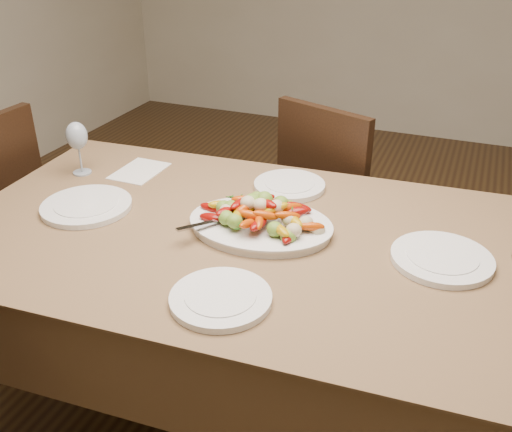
{
  "coord_description": "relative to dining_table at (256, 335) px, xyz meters",
  "views": [
    {
      "loc": [
        0.43,
        -1.53,
        1.6
      ],
      "look_at": [
        -0.12,
        -0.18,
        0.82
      ],
      "focal_mm": 40.0,
      "sensor_mm": 36.0,
      "label": 1
    }
  ],
  "objects": [
    {
      "name": "chair_far",
      "position": [
        0.07,
        0.84,
        0.1
      ],
      "size": [
        0.54,
        0.54,
        0.95
      ],
      "primitive_type": null,
      "rotation": [
        0.0,
        0.0,
        2.78
      ],
      "color": "black",
      "rests_on": "ground"
    },
    {
      "name": "wine_glass",
      "position": [
        -0.75,
        0.17,
        0.48
      ],
      "size": [
        0.08,
        0.08,
        0.2
      ],
      "primitive_type": null,
      "color": "#8C99A5",
      "rests_on": "dining_table"
    },
    {
      "name": "roasted_vegetables",
      "position": [
        0.0,
        0.03,
        0.45
      ],
      "size": [
        0.36,
        0.25,
        0.09
      ],
      "primitive_type": null,
      "rotation": [
        0.0,
        0.0,
        0.06
      ],
      "color": "#750A06",
      "rests_on": "serving_platter"
    },
    {
      "name": "plate_right",
      "position": [
        0.52,
        0.05,
        0.39
      ],
      "size": [
        0.27,
        0.27,
        0.02
      ],
      "primitive_type": "cylinder",
      "color": "white",
      "rests_on": "dining_table"
    },
    {
      "name": "floor",
      "position": [
        0.12,
        0.18,
        -0.38
      ],
      "size": [
        6.0,
        6.0,
        0.0
      ],
      "primitive_type": "plane",
      "color": "#372310",
      "rests_on": "ground"
    },
    {
      "name": "plate_left",
      "position": [
        -0.56,
        -0.05,
        0.39
      ],
      "size": [
        0.29,
        0.29,
        0.02
      ],
      "primitive_type": "cylinder",
      "color": "white",
      "rests_on": "dining_table"
    },
    {
      "name": "serving_spoon",
      "position": [
        -0.06,
        -0.01,
        0.43
      ],
      "size": [
        0.27,
        0.2,
        0.03
      ],
      "primitive_type": null,
      "rotation": [
        0.0,
        0.0,
        -0.56
      ],
      "color": "#9EA0A8",
      "rests_on": "serving_platter"
    },
    {
      "name": "plate_far",
      "position": [
        -0.01,
        0.34,
        0.39
      ],
      "size": [
        0.24,
        0.24,
        0.02
      ],
      "primitive_type": "cylinder",
      "color": "white",
      "rests_on": "dining_table"
    },
    {
      "name": "menu_card",
      "position": [
        -0.57,
        0.27,
        0.38
      ],
      "size": [
        0.15,
        0.21,
        0.0
      ],
      "primitive_type": "cube",
      "rotation": [
        0.0,
        0.0,
        -0.01
      ],
      "color": "silver",
      "rests_on": "dining_table"
    },
    {
      "name": "dining_table",
      "position": [
        0.0,
        0.0,
        0.0
      ],
      "size": [
        1.9,
        1.15,
        0.76
      ],
      "primitive_type": "cube",
      "rotation": [
        0.0,
        0.0,
        0.06
      ],
      "color": "brown",
      "rests_on": "ground"
    },
    {
      "name": "serving_platter",
      "position": [
        0.0,
        0.03,
        0.39
      ],
      "size": [
        0.44,
        0.34,
        0.02
      ],
      "primitive_type": "ellipsoid",
      "rotation": [
        0.0,
        0.0,
        0.06
      ],
      "color": "white",
      "rests_on": "dining_table"
    },
    {
      "name": "plate_near",
      "position": [
        0.04,
        -0.34,
        0.39
      ],
      "size": [
        0.25,
        0.25,
        0.02
      ],
      "primitive_type": "cylinder",
      "color": "white",
      "rests_on": "dining_table"
    }
  ]
}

